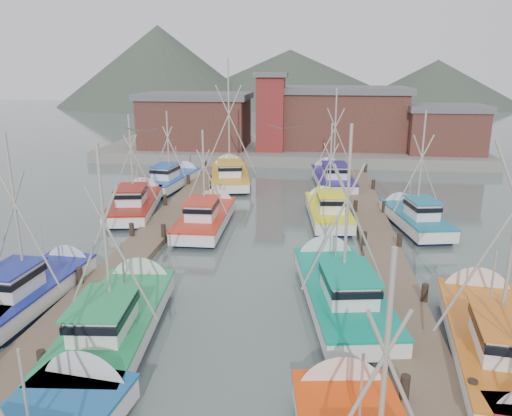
# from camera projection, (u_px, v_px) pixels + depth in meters

# --- Properties ---
(ground) EXTENTS (260.00, 260.00, 0.00)m
(ground) POSITION_uv_depth(u_px,v_px,m) (251.00, 282.00, 25.04)
(ground) COLOR #51625D
(ground) RESTS_ON ground
(dock_left) EXTENTS (2.30, 46.00, 1.50)m
(dock_left) POSITION_uv_depth(u_px,v_px,m) (143.00, 245.00, 29.63)
(dock_left) COLOR brown
(dock_left) RESTS_ON ground
(dock_right) EXTENTS (2.30, 46.00, 1.50)m
(dock_right) POSITION_uv_depth(u_px,v_px,m) (383.00, 255.00, 28.06)
(dock_right) COLOR brown
(dock_right) RESTS_ON ground
(quay) EXTENTS (44.00, 16.00, 1.20)m
(quay) POSITION_uv_depth(u_px,v_px,m) (290.00, 150.00, 60.21)
(quay) COLOR gray
(quay) RESTS_ON ground
(shed_left) EXTENTS (12.72, 8.48, 6.20)m
(shed_left) POSITION_uv_depth(u_px,v_px,m) (196.00, 120.00, 58.51)
(shed_left) COLOR brown
(shed_left) RESTS_ON quay
(shed_center) EXTENTS (14.84, 9.54, 6.90)m
(shed_center) POSITION_uv_depth(u_px,v_px,m) (342.00, 117.00, 58.41)
(shed_center) COLOR brown
(shed_center) RESTS_ON quay
(shed_right) EXTENTS (8.48, 6.36, 5.20)m
(shed_right) POSITION_uv_depth(u_px,v_px,m) (444.00, 128.00, 54.53)
(shed_right) COLOR brown
(shed_right) RESTS_ON quay
(lookout_tower) EXTENTS (3.60, 3.60, 8.50)m
(lookout_tower) POSITION_uv_depth(u_px,v_px,m) (271.00, 112.00, 55.25)
(lookout_tower) COLOR maroon
(lookout_tower) RESTS_ON quay
(distant_hills) EXTENTS (175.00, 140.00, 42.00)m
(distant_hills) POSITION_uv_depth(u_px,v_px,m) (261.00, 103.00, 143.53)
(distant_hills) COLOR #3E483C
(distant_hills) RESTS_ON ground
(boat_4) EXTENTS (3.80, 9.85, 8.74)m
(boat_4) POSITION_uv_depth(u_px,v_px,m) (119.00, 319.00, 19.99)
(boat_4) COLOR black
(boat_4) RESTS_ON ground
(boat_5) EXTENTS (4.63, 10.34, 9.15)m
(boat_5) POSITION_uv_depth(u_px,v_px,m) (339.00, 289.00, 22.68)
(boat_5) COLOR black
(boat_5) RESTS_ON ground
(boat_6) EXTENTS (3.48, 8.40, 8.53)m
(boat_6) POSITION_uv_depth(u_px,v_px,m) (36.00, 288.00, 22.77)
(boat_6) COLOR black
(boat_6) RESTS_ON ground
(boat_7) EXTENTS (4.49, 10.23, 11.17)m
(boat_7) POSITION_uv_depth(u_px,v_px,m) (492.00, 336.00, 18.71)
(boat_7) COLOR black
(boat_7) RESTS_ON ground
(boat_8) EXTENTS (3.06, 9.11, 7.36)m
(boat_8) POSITION_uv_depth(u_px,v_px,m) (207.00, 217.00, 33.47)
(boat_8) COLOR black
(boat_8) RESTS_ON ground
(boat_9) EXTENTS (3.38, 8.59, 7.47)m
(boat_9) POSITION_uv_depth(u_px,v_px,m) (327.00, 210.00, 35.00)
(boat_9) COLOR black
(boat_9) RESTS_ON ground
(boat_10) EXTENTS (4.36, 9.69, 8.03)m
(boat_10) POSITION_uv_depth(u_px,v_px,m) (136.00, 203.00, 36.90)
(boat_10) COLOR black
(boat_10) RESTS_ON ground
(boat_11) EXTENTS (3.93, 8.38, 8.44)m
(boat_11) POSITION_uv_depth(u_px,v_px,m) (413.00, 217.00, 33.39)
(boat_11) COLOR black
(boat_11) RESTS_ON ground
(boat_12) EXTENTS (4.98, 10.61, 12.09)m
(boat_12) POSITION_uv_depth(u_px,v_px,m) (230.00, 175.00, 46.15)
(boat_12) COLOR black
(boat_12) RESTS_ON ground
(boat_13) EXTENTS (3.97, 9.90, 9.52)m
(boat_13) POSITION_uv_depth(u_px,v_px,m) (332.00, 178.00, 45.18)
(boat_13) COLOR black
(boat_13) RESTS_ON ground
(boat_14) EXTENTS (3.75, 8.90, 7.45)m
(boat_14) POSITION_uv_depth(u_px,v_px,m) (173.00, 179.00, 44.48)
(boat_14) COLOR black
(boat_14) RESTS_ON ground
(gull_near) EXTENTS (1.55, 0.63, 0.24)m
(gull_near) POSITION_uv_depth(u_px,v_px,m) (142.00, 130.00, 21.11)
(gull_near) COLOR slate
(gull_near) RESTS_ON ground
(gull_far) EXTENTS (1.51, 0.66, 0.24)m
(gull_far) POSITION_uv_depth(u_px,v_px,m) (285.00, 128.00, 23.74)
(gull_far) COLOR slate
(gull_far) RESTS_ON ground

